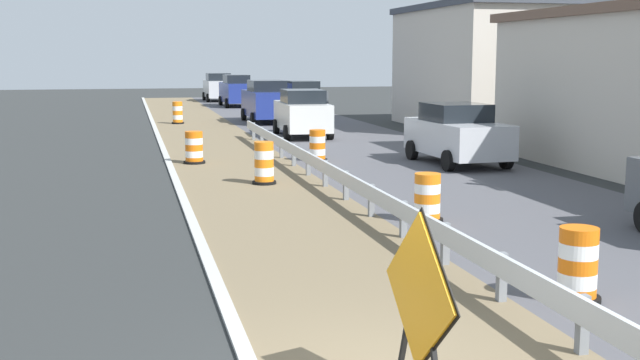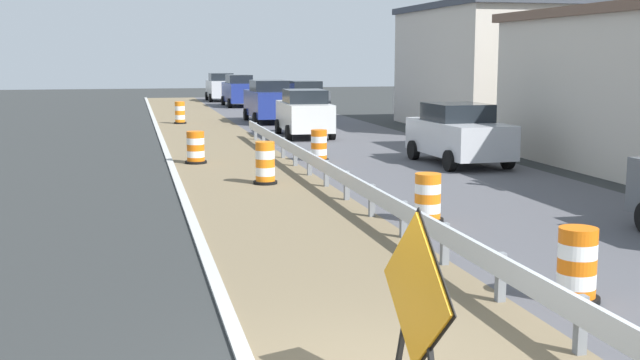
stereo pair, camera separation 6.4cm
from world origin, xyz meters
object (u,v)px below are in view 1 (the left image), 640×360
Objects in this scene: traffic_barrel_close at (427,200)px; traffic_barrel_far at (194,149)px; traffic_barrel_nearest at (578,268)px; traffic_barrel_mid at (264,165)px; car_mid_far_lane at (457,134)px; car_trailing_near_lane at (303,97)px; car_distant_b at (218,87)px; car_trailing_far_lane at (236,91)px; traffic_barrel_farthest at (178,114)px; traffic_barrel_farther at (317,147)px; car_lead_near_lane at (302,113)px; car_lead_far_lane at (266,101)px; warning_sign_diamond at (419,298)px.

traffic_barrel_close is 11.09m from traffic_barrel_far.
traffic_barrel_nearest is 11.62m from traffic_barrel_mid.
car_mid_far_lane is at bearing 21.30° from traffic_barrel_mid.
traffic_barrel_close is 0.21× the size of car_trailing_near_lane.
car_distant_b is (4.75, 36.04, 0.60)m from traffic_barrel_far.
car_distant_b is at bearing 2.54° from car_trailing_far_lane.
car_mid_far_lane reaches higher than traffic_barrel_farthest.
traffic_barrel_farther is 8.15m from car_lead_near_lane.
traffic_barrel_farthest is 0.24× the size of car_lead_far_lane.
warning_sign_diamond is 1.91× the size of traffic_barrel_far.
traffic_barrel_nearest is 0.23× the size of car_lead_near_lane.
traffic_barrel_nearest is 16.48m from traffic_barrel_far.
traffic_barrel_farthest is 0.25× the size of car_mid_far_lane.
traffic_barrel_mid is 0.24× the size of car_trailing_far_lane.
traffic_barrel_nearest is 5.62m from traffic_barrel_close.
car_lead_near_lane reaches higher than traffic_barrel_mid.
traffic_barrel_nearest is at bearing -7.49° from car_trailing_near_lane.
car_lead_near_lane reaches higher than traffic_barrel_farther.
traffic_barrel_mid is at bearing 165.46° from car_lead_near_lane.
traffic_barrel_far is at bearing 161.49° from car_lead_far_lane.
traffic_barrel_farthest is 14.36m from car_trailing_far_lane.
car_trailing_near_lane is (7.51, 40.01, -0.08)m from warning_sign_diamond.
car_lead_near_lane is at bearing -179.80° from car_distant_b.
car_trailing_near_lane is at bearing -10.07° from car_lead_near_lane.
traffic_barrel_farther is at bearing -77.52° from traffic_barrel_farthest.
car_lead_near_lane is at bearing -103.95° from warning_sign_diamond.
car_lead_near_lane is at bearing -59.03° from traffic_barrel_farthest.
traffic_barrel_close is at bearing 177.09° from car_lead_far_lane.
car_mid_far_lane is at bearing -66.41° from traffic_barrel_farthest.
traffic_barrel_farthest is 0.24× the size of car_trailing_far_lane.
traffic_barrel_far reaches higher than traffic_barrel_close.
traffic_barrel_mid reaches higher than traffic_barrel_farther.
car_mid_far_lane is (-0.07, -23.50, -0.01)m from car_trailing_near_lane.
traffic_barrel_nearest is at bearing 177.62° from car_lead_far_lane.
car_lead_near_lane reaches higher than warning_sign_diamond.
warning_sign_diamond is 47.89m from car_trailing_far_lane.
traffic_barrel_farthest is (-3.59, 31.59, 0.03)m from traffic_barrel_nearest.
warning_sign_diamond reaches higher than traffic_barrel_nearest.
car_distant_b is at bearing -177.17° from car_mid_far_lane.
traffic_barrel_farther is 0.92× the size of traffic_barrel_farthest.
car_trailing_far_lane reaches higher than traffic_barrel_close.
traffic_barrel_farthest is at bearing -54.14° from car_trailing_near_lane.
car_trailing_near_lane is (4.27, 31.82, 0.52)m from traffic_barrel_close.
car_mid_far_lane is at bearing -21.81° from traffic_barrel_farther.
car_trailing_near_lane is at bearing 177.57° from car_mid_far_lane.
car_distant_b is (-3.38, 38.09, 0.10)m from car_mid_far_lane.
traffic_barrel_nearest is at bearing 179.38° from car_lead_near_lane.
warning_sign_diamond is 4.23m from traffic_barrel_nearest.
car_lead_far_lane is (1.03, 25.78, 0.64)m from traffic_barrel_close.
traffic_barrel_farthest is 19.26m from car_mid_far_lane.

